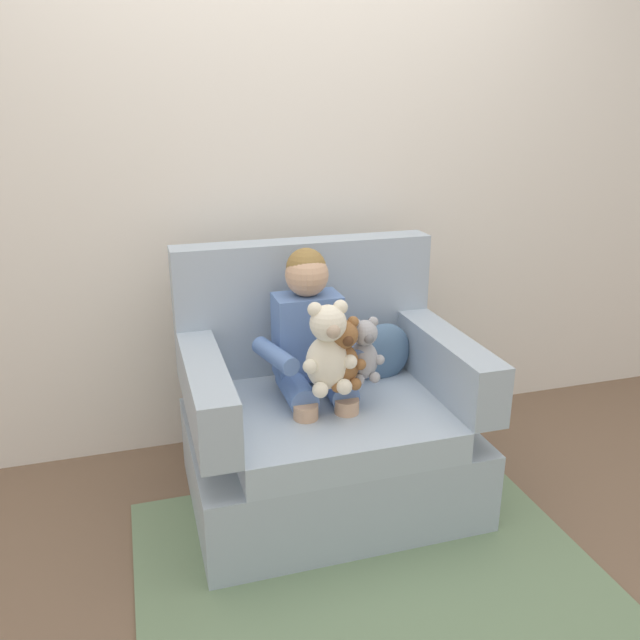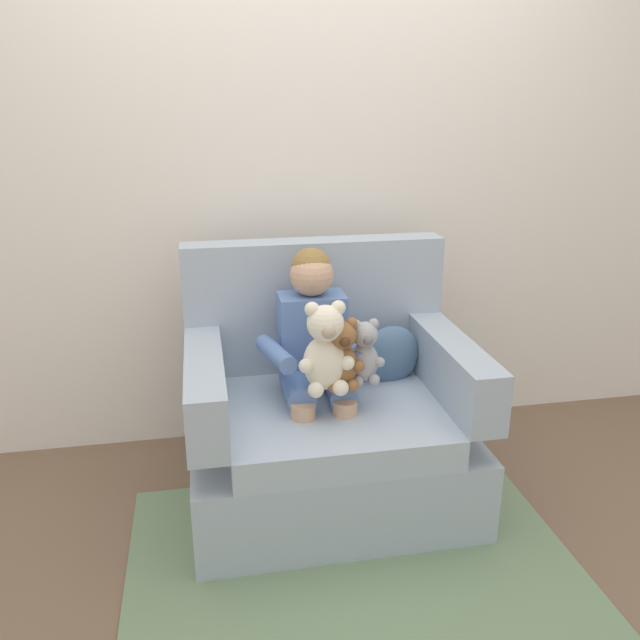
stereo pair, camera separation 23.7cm
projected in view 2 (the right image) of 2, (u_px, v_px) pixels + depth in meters
name	position (u px, v px, depth m)	size (l,w,h in m)	color
ground_plane	(329.00, 497.00, 2.69)	(8.00, 8.00, 0.00)	brown
back_wall	(301.00, 162.00, 2.89)	(6.00, 0.10, 2.60)	silver
floor_rug	(368.00, 607.00, 2.10)	(1.58, 1.57, 0.01)	slate
armchair	(328.00, 421.00, 2.62)	(1.10, 0.84, 1.02)	#9EADBC
seated_child	(315.00, 344.00, 2.52)	(0.45, 0.39, 0.82)	#597AB7
plush_brown	(341.00, 356.00, 2.35)	(0.16, 0.13, 0.27)	brown
plush_grey	(364.00, 353.00, 2.40)	(0.15, 0.12, 0.25)	#9E9EA3
plush_cream	(325.00, 350.00, 2.31)	(0.20, 0.17, 0.34)	silver
throw_pillow	(390.00, 356.00, 2.70)	(0.26, 0.12, 0.26)	slate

